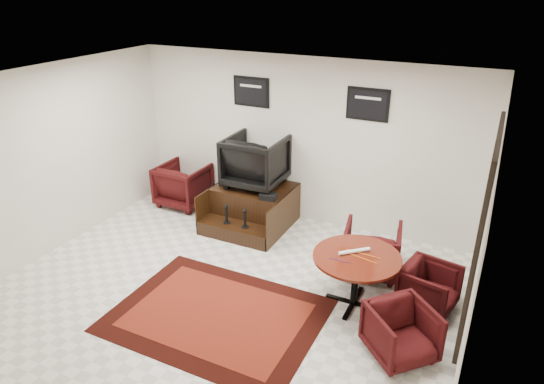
{
  "coord_description": "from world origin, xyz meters",
  "views": [
    {
      "loc": [
        2.96,
        -4.66,
        3.92
      ],
      "look_at": [
        0.25,
        0.9,
        1.16
      ],
      "focal_mm": 32.0,
      "sensor_mm": 36.0,
      "label": 1
    }
  ],
  "objects_px": {
    "armchair_side": "(183,183)",
    "table_chair_back": "(372,247)",
    "shine_chair": "(256,159)",
    "table_chair_corner": "(401,330)",
    "table_chair_window": "(430,286)",
    "shine_podium": "(253,207)",
    "meeting_table": "(357,262)"
  },
  "relations": [
    {
      "from": "table_chair_window",
      "to": "shine_podium",
      "type": "bearing_deg",
      "value": 82.67
    },
    {
      "from": "meeting_table",
      "to": "table_chair_corner",
      "type": "xyz_separation_m",
      "value": [
        0.74,
        -0.68,
        -0.29
      ]
    },
    {
      "from": "shine_podium",
      "to": "armchair_side",
      "type": "distance_m",
      "value": 1.53
    },
    {
      "from": "meeting_table",
      "to": "table_chair_window",
      "type": "xyz_separation_m",
      "value": [
        0.88,
        0.34,
        -0.31
      ]
    },
    {
      "from": "shine_podium",
      "to": "table_chair_window",
      "type": "height_order",
      "value": "shine_podium"
    },
    {
      "from": "shine_chair",
      "to": "table_chair_corner",
      "type": "distance_m",
      "value": 3.82
    },
    {
      "from": "armchair_side",
      "to": "table_chair_window",
      "type": "bearing_deg",
      "value": 165.93
    },
    {
      "from": "table_chair_back",
      "to": "armchair_side",
      "type": "bearing_deg",
      "value": -21.34
    },
    {
      "from": "shine_podium",
      "to": "table_chair_corner",
      "type": "height_order",
      "value": "table_chair_corner"
    },
    {
      "from": "armchair_side",
      "to": "table_chair_window",
      "type": "xyz_separation_m",
      "value": [
        4.64,
        -1.22,
        -0.1
      ]
    },
    {
      "from": "armchair_side",
      "to": "table_chair_back",
      "type": "distance_m",
      "value": 3.82
    },
    {
      "from": "armchair_side",
      "to": "table_chair_back",
      "type": "relative_size",
      "value": 1.08
    },
    {
      "from": "table_chair_back",
      "to": "shine_chair",
      "type": "bearing_deg",
      "value": -28.41
    },
    {
      "from": "table_chair_back",
      "to": "meeting_table",
      "type": "bearing_deg",
      "value": 80.38
    },
    {
      "from": "table_chair_back",
      "to": "shine_podium",
      "type": "bearing_deg",
      "value": -25.13
    },
    {
      "from": "armchair_side",
      "to": "meeting_table",
      "type": "bearing_deg",
      "value": 158.19
    },
    {
      "from": "table_chair_back",
      "to": "table_chair_window",
      "type": "xyz_separation_m",
      "value": [
        0.89,
        -0.51,
        -0.07
      ]
    },
    {
      "from": "shine_podium",
      "to": "meeting_table",
      "type": "relative_size",
      "value": 1.2
    },
    {
      "from": "shine_podium",
      "to": "shine_chair",
      "type": "height_order",
      "value": "shine_chair"
    },
    {
      "from": "shine_chair",
      "to": "table_chair_back",
      "type": "height_order",
      "value": "shine_chair"
    },
    {
      "from": "table_chair_back",
      "to": "table_chair_window",
      "type": "bearing_deg",
      "value": 139.73
    },
    {
      "from": "shine_podium",
      "to": "table_chair_window",
      "type": "xyz_separation_m",
      "value": [
        3.12,
        -1.09,
        0.02
      ]
    },
    {
      "from": "armchair_side",
      "to": "shine_podium",
      "type": "bearing_deg",
      "value": 175.62
    },
    {
      "from": "meeting_table",
      "to": "table_chair_back",
      "type": "xyz_separation_m",
      "value": [
        -0.01,
        0.84,
        -0.24
      ]
    },
    {
      "from": "meeting_table",
      "to": "table_chair_back",
      "type": "relative_size",
      "value": 1.39
    },
    {
      "from": "shine_podium",
      "to": "table_chair_back",
      "type": "xyz_separation_m",
      "value": [
        2.23,
        -0.58,
        0.09
      ]
    },
    {
      "from": "armchair_side",
      "to": "table_chair_corner",
      "type": "relative_size",
      "value": 1.25
    },
    {
      "from": "table_chair_window",
      "to": "table_chair_back",
      "type": "bearing_deg",
      "value": 72.17
    },
    {
      "from": "armchair_side",
      "to": "table_chair_back",
      "type": "height_order",
      "value": "armchair_side"
    },
    {
      "from": "meeting_table",
      "to": "table_chair_corner",
      "type": "relative_size",
      "value": 1.62
    },
    {
      "from": "shine_podium",
      "to": "meeting_table",
      "type": "bearing_deg",
      "value": -32.36
    },
    {
      "from": "meeting_table",
      "to": "table_chair_window",
      "type": "height_order",
      "value": "meeting_table"
    }
  ]
}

